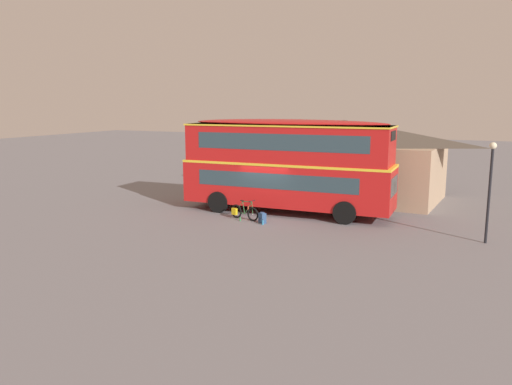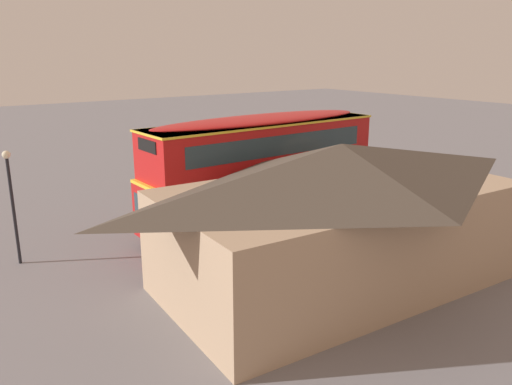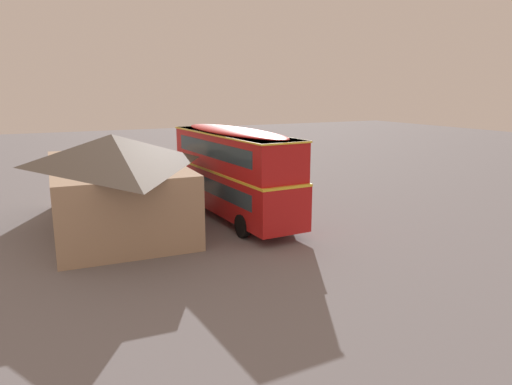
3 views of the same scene
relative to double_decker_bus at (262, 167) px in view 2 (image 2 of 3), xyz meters
name	(u,v)px [view 2 (image 2 of 3)]	position (x,y,z in m)	size (l,w,h in m)	color
ground_plane	(262,218)	(-0.71, -0.96, -2.65)	(120.00, 120.00, 0.00)	slate
double_decker_bus	(262,167)	(0.00, 0.00, 0.00)	(10.77, 2.92, 4.79)	black
touring_bicycle	(258,201)	(-1.38, -2.21, -2.28)	(1.70, 0.62, 0.99)	black
backpack_on_ground	(235,206)	(-0.24, -2.50, -2.37)	(0.41, 0.39, 0.53)	#2D4C7A
water_bottle_green_metal	(254,205)	(-1.38, -2.56, -2.54)	(0.06, 0.06, 0.22)	green
water_bottle_blue_sports	(229,208)	(-0.07, -2.82, -2.53)	(0.08, 0.08, 0.25)	#338CBF
pub_building	(339,214)	(1.31, 5.85, -0.30)	(11.76, 6.88, 4.59)	tan
street_lamp	(11,194)	(9.38, -1.83, -0.08)	(0.28, 0.28, 4.08)	black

